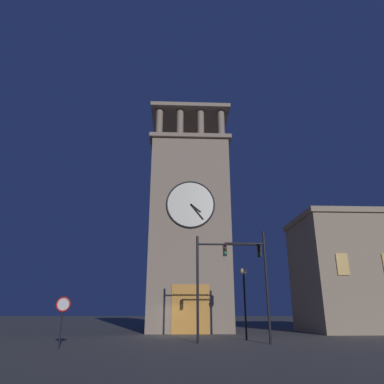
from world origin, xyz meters
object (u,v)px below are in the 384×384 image
(traffic_signal_mid, at_px, (254,271))
(no_horn_sign, at_px, (63,308))
(clocktower, at_px, (189,229))
(street_lamp, at_px, (244,288))
(traffic_signal_near, at_px, (218,270))

(traffic_signal_mid, bearing_deg, no_horn_sign, 11.09)
(clocktower, relative_size, traffic_signal_mid, 3.72)
(clocktower, relative_size, street_lamp, 5.26)
(clocktower, bearing_deg, street_lamp, 109.42)
(street_lamp, height_order, no_horn_sign, street_lamp)
(street_lamp, bearing_deg, traffic_signal_mid, 91.49)
(street_lamp, bearing_deg, traffic_signal_near, 46.30)
(clocktower, distance_m, traffic_signal_mid, 14.54)
(traffic_signal_mid, bearing_deg, street_lamp, -88.51)
(traffic_signal_near, xyz_separation_m, traffic_signal_mid, (-2.17, 0.85, -0.13))
(traffic_signal_near, distance_m, street_lamp, 3.18)
(clocktower, height_order, traffic_signal_near, clocktower)
(traffic_signal_near, height_order, street_lamp, traffic_signal_near)
(clocktower, bearing_deg, traffic_signal_near, 96.65)
(clocktower, bearing_deg, no_horn_sign, 64.47)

